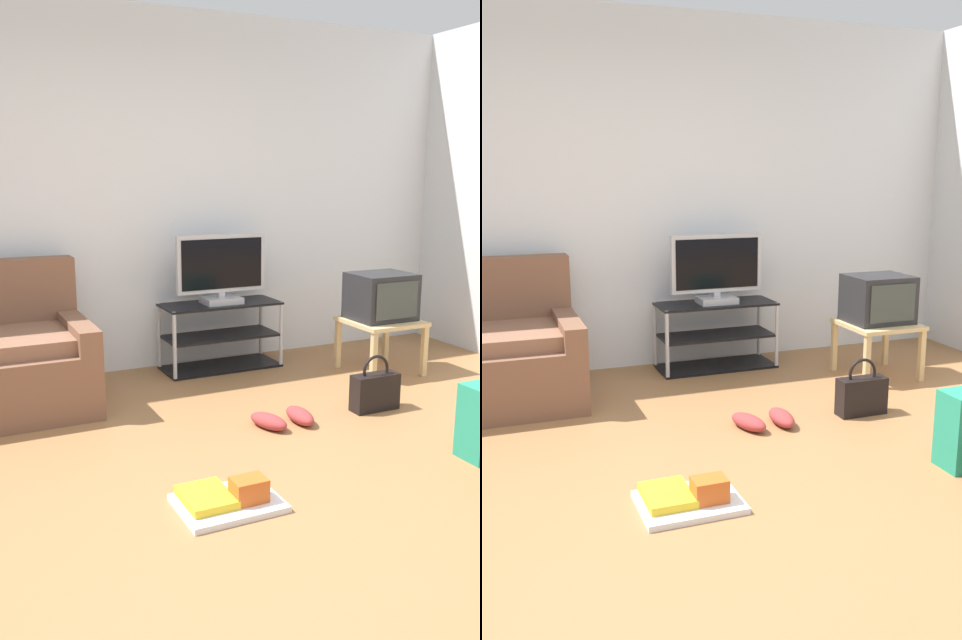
{
  "view_description": "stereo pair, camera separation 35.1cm",
  "coord_description": "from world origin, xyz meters",
  "views": [
    {
      "loc": [
        -1.2,
        -2.51,
        1.51
      ],
      "look_at": [
        0.47,
        1.03,
        0.64
      ],
      "focal_mm": 37.27,
      "sensor_mm": 36.0,
      "label": 1
    },
    {
      "loc": [
        -0.88,
        -2.64,
        1.51
      ],
      "look_at": [
        0.47,
        1.03,
        0.64
      ],
      "focal_mm": 37.27,
      "sensor_mm": 36.0,
      "label": 2
    }
  ],
  "objects": [
    {
      "name": "flat_tv",
      "position": [
        0.83,
        2.12,
        0.79
      ],
      "size": [
        0.72,
        0.22,
        0.53
      ],
      "color": "#B2B2B7",
      "rests_on": "tv_stand"
    },
    {
      "name": "tv_stand",
      "position": [
        0.83,
        2.14,
        0.26
      ],
      "size": [
        0.92,
        0.39,
        0.52
      ],
      "color": "black",
      "rests_on": "ground_plane"
    },
    {
      "name": "sneakers_pair",
      "position": [
        0.68,
        0.84,
        0.04
      ],
      "size": [
        0.39,
        0.31,
        0.09
      ],
      "color": "#993333",
      "rests_on": "ground_plane"
    },
    {
      "name": "wall_back",
      "position": [
        0.0,
        2.45,
        1.35
      ],
      "size": [
        9.0,
        0.1,
        2.7
      ],
      "primitive_type": "cube",
      "color": "silver",
      "rests_on": "ground_plane"
    },
    {
      "name": "ground_plane",
      "position": [
        0.0,
        0.0,
        -0.01
      ],
      "size": [
        9.0,
        9.8,
        0.02
      ],
      "primitive_type": "cube",
      "color": "olive"
    },
    {
      "name": "crt_tv",
      "position": [
        1.9,
        1.53,
        0.59
      ],
      "size": [
        0.45,
        0.39,
        0.35
      ],
      "color": "#232326",
      "rests_on": "side_table"
    },
    {
      "name": "handbag",
      "position": [
        1.35,
        0.83,
        0.13
      ],
      "size": [
        0.32,
        0.12,
        0.37
      ],
      "rotation": [
        0.0,
        0.0,
        0.08
      ],
      "color": "black",
      "rests_on": "ground_plane"
    },
    {
      "name": "side_table",
      "position": [
        1.9,
        1.51,
        0.35
      ],
      "size": [
        0.53,
        0.53,
        0.42
      ],
      "color": "tan",
      "rests_on": "ground_plane"
    },
    {
      "name": "floor_tray",
      "position": [
        -0.05,
        0.06,
        0.04
      ],
      "size": [
        0.47,
        0.36,
        0.14
      ],
      "color": "silver",
      "rests_on": "ground_plane"
    }
  ]
}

